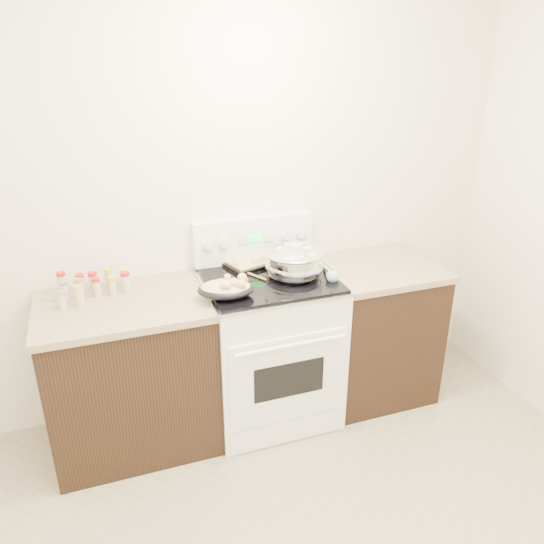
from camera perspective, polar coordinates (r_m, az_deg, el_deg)
name	(u,v)px	position (r m, az deg, el deg)	size (l,w,h in m)	color
room_shell	(318,240)	(1.46, 4.95, 3.50)	(4.10, 3.60, 2.75)	#EDE4CD
counter_left	(132,373)	(3.19, -14.81, -10.49)	(0.93, 0.67, 0.92)	black
counter_right	(373,329)	(3.59, 10.78, -6.00)	(0.73, 0.67, 0.92)	black
kitchen_range	(269,344)	(3.30, -0.32, -7.80)	(0.78, 0.73, 1.22)	white
mixing_bowl	(294,264)	(3.08, 2.39, 0.88)	(0.42, 0.42, 0.20)	silver
roasting_pan	(226,288)	(2.85, -4.93, -1.73)	(0.35, 0.28, 0.12)	black
baking_sheet	(254,259)	(3.32, -1.90, 1.44)	(0.49, 0.41, 0.06)	black
wooden_spoon	(246,278)	(3.07, -2.79, -0.61)	(0.15, 0.25, 0.04)	olive
blue_ladle	(332,275)	(3.07, 6.48, -0.28)	(0.09, 0.27, 0.10)	#88AFCC
spice_jars	(91,286)	(3.07, -18.92, -1.45)	(0.38, 0.24, 0.13)	#BFB28C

